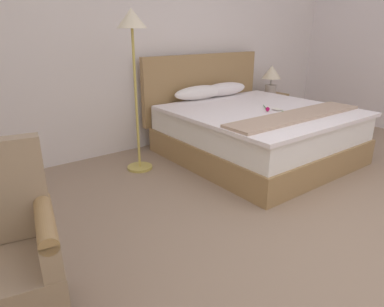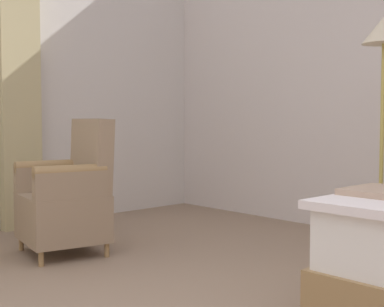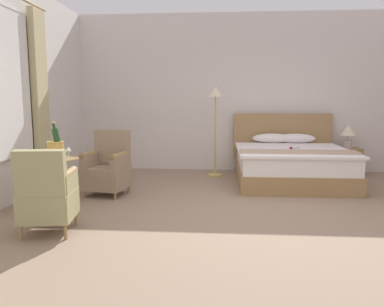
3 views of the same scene
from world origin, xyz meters
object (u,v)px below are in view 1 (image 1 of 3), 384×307
object	(u,v)px
bedside_lamp	(272,75)
floor_lamp_brass	(133,43)
bed	(252,129)
nightstand	(269,110)

from	to	relation	value
bedside_lamp	floor_lamp_brass	size ratio (longest dim) A/B	0.26
bed	bedside_lamp	bearing A→B (deg)	32.83
nightstand	bedside_lamp	xyz separation A→B (m)	(-0.00, -0.00, 0.55)
nightstand	floor_lamp_brass	distance (m)	2.79
bedside_lamp	floor_lamp_brass	distance (m)	2.63
bed	floor_lamp_brass	distance (m)	1.73
nightstand	floor_lamp_brass	bearing A→B (deg)	-172.23
bedside_lamp	floor_lamp_brass	xyz separation A→B (m)	(-2.55, -0.35, 0.55)
bed	nightstand	size ratio (longest dim) A/B	3.96
bed	floor_lamp_brass	size ratio (longest dim) A/B	1.23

